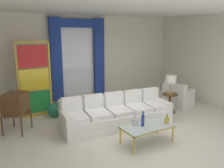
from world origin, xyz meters
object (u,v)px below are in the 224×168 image
object	(u,v)px
bottle_amber_squat	(143,120)
round_side_table	(170,101)
stained_glass_divider	(35,81)
coffee_table	(147,127)
table_lamp_brass	(171,80)
bottle_crystal_tall	(135,121)
vintage_tv	(15,104)
bottle_blue_decanter	(167,120)
armchair_white	(178,97)
peacock_figurine	(56,111)
couch_white_long	(116,114)

from	to	relation	value
bottle_amber_squat	round_side_table	xyz separation A→B (m)	(1.96, 1.22, -0.19)
stained_glass_divider	round_side_table	distance (m)	4.08
coffee_table	table_lamp_brass	size ratio (longest dim) A/B	2.00
bottle_crystal_tall	vintage_tv	bearing A→B (deg)	139.58
bottle_blue_decanter	armchair_white	distance (m)	2.78
coffee_table	stained_glass_divider	distance (m)	3.53
stained_glass_divider	table_lamp_brass	xyz separation A→B (m)	(3.62, -1.73, -0.03)
bottle_blue_decanter	table_lamp_brass	bearing A→B (deg)	44.42
armchair_white	table_lamp_brass	bearing A→B (deg)	-152.09
bottle_amber_squat	peacock_figurine	size ratio (longest dim) A/B	0.56
bottle_amber_squat	table_lamp_brass	size ratio (longest dim) A/B	0.59
bottle_blue_decanter	round_side_table	bearing A→B (deg)	44.42
coffee_table	vintage_tv	xyz separation A→B (m)	(-2.42, 2.08, 0.36)
coffee_table	vintage_tv	size ratio (longest dim) A/B	0.85
armchair_white	coffee_table	bearing A→B (deg)	-147.70
bottle_crystal_tall	table_lamp_brass	xyz separation A→B (m)	(2.07, 1.07, 0.54)
couch_white_long	round_side_table	xyz separation A→B (m)	(1.93, 0.01, 0.05)
couch_white_long	vintage_tv	world-z (taller)	vintage_tv
vintage_tv	round_side_table	bearing A→B (deg)	-10.81
armchair_white	bottle_blue_decanter	bearing A→B (deg)	-140.35
bottle_blue_decanter	table_lamp_brass	size ratio (longest dim) A/B	0.41
bottle_crystal_tall	round_side_table	bearing A→B (deg)	27.37
table_lamp_brass	stained_glass_divider	bearing A→B (deg)	154.47
vintage_tv	peacock_figurine	size ratio (longest dim) A/B	2.24
bottle_blue_decanter	round_side_table	xyz separation A→B (m)	(1.42, 1.39, -0.14)
peacock_figurine	bottle_crystal_tall	bearing A→B (deg)	-64.43
coffee_table	round_side_table	size ratio (longest dim) A/B	1.92
bottle_crystal_tall	armchair_white	world-z (taller)	armchair_white
coffee_table	bottle_blue_decanter	xyz separation A→B (m)	(0.45, -0.13, 0.12)
bottle_blue_decanter	stained_glass_divider	world-z (taller)	stained_glass_divider
bottle_blue_decanter	table_lamp_brass	xyz separation A→B (m)	(1.42, 1.39, 0.54)
vintage_tv	table_lamp_brass	distance (m)	4.38
coffee_table	round_side_table	xyz separation A→B (m)	(1.87, 1.26, -0.02)
couch_white_long	armchair_white	distance (m)	2.67
armchair_white	round_side_table	distance (m)	0.81
peacock_figurine	table_lamp_brass	distance (m)	3.51
bottle_crystal_tall	stained_glass_divider	size ratio (longest dim) A/B	0.11
bottle_blue_decanter	table_lamp_brass	world-z (taller)	table_lamp_brass
bottle_amber_squat	peacock_figurine	bearing A→B (deg)	116.35
coffee_table	stained_glass_divider	size ratio (longest dim) A/B	0.52
bottle_crystal_tall	couch_white_long	bearing A→B (deg)	82.20
stained_glass_divider	bottle_crystal_tall	bearing A→B (deg)	-61.05
vintage_tv	armchair_white	distance (m)	5.05
coffee_table	bottle_amber_squat	xyz separation A→B (m)	(-0.09, 0.04, 0.18)
vintage_tv	couch_white_long	bearing A→B (deg)	-19.36
coffee_table	armchair_white	xyz separation A→B (m)	(2.59, 1.64, -0.08)
bottle_crystal_tall	armchair_white	size ratio (longest dim) A/B	0.23
peacock_figurine	stained_glass_divider	bearing A→B (deg)	132.41
bottle_amber_squat	vintage_tv	bearing A→B (deg)	138.89
bottle_amber_squat	bottle_blue_decanter	bearing A→B (deg)	-17.83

